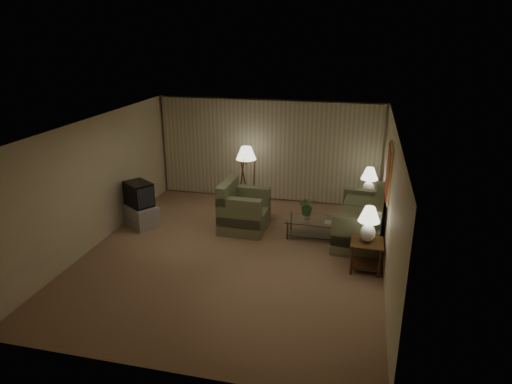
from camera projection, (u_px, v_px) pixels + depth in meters
ground at (233, 254)px, 9.43m from camera, size 7.00×7.00×0.00m
room_shell at (252, 154)px, 10.21m from camera, size 6.04×7.02×2.72m
sofa at (360, 221)px, 9.97m from camera, size 2.10×1.31×0.86m
armchair at (244, 211)px, 10.48m from camera, size 1.12×1.07×0.90m
side_table_near at (366, 250)px, 8.70m from camera, size 0.61×0.61×0.60m
side_table_far at (367, 203)px, 11.09m from camera, size 0.46×0.39×0.60m
table_lamp_near at (369, 221)px, 8.50m from camera, size 0.41×0.41×0.71m
table_lamp_far at (369, 179)px, 10.88m from camera, size 0.41×0.41×0.70m
coffee_table at (313, 225)px, 10.14m from camera, size 1.21×0.66×0.41m
tv_cabinet at (141, 215)px, 10.77m from camera, size 1.38×1.36×0.50m
crt_tv at (139, 194)px, 10.59m from camera, size 1.09×1.08×0.56m
floor_lamp at (246, 175)px, 11.77m from camera, size 0.51×0.51×1.58m
ottoman at (255, 206)px, 11.37m from camera, size 0.70×0.70×0.44m
vase at (307, 216)px, 10.10m from camera, size 0.17×0.17×0.15m
flowers at (307, 204)px, 10.01m from camera, size 0.49×0.46×0.43m
book at (324, 222)px, 9.95m from camera, size 0.17×0.23×0.02m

